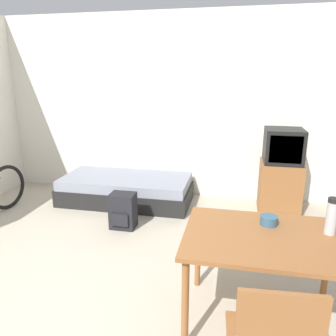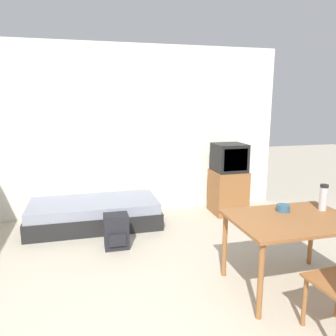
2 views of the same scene
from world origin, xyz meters
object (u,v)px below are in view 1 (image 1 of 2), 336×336
at_px(mate_bowl, 269,220).
at_px(tv, 281,173).
at_px(thermos_flask, 332,214).
at_px(backpack, 123,211).
at_px(daybed, 126,190).
at_px(dining_table, 266,247).

bearing_deg(mate_bowl, tv, 80.60).
distance_m(tv, mate_bowl, 2.06).
distance_m(thermos_flask, backpack, 2.42).
bearing_deg(mate_bowl, daybed, 133.03).
bearing_deg(tv, dining_table, -99.18).
bearing_deg(dining_table, tv, 80.82).
xyz_separation_m(tv, thermos_flask, (0.08, -2.08, 0.32)).
bearing_deg(tv, daybed, -178.23).
height_order(daybed, thermos_flask, thermos_flask).
bearing_deg(thermos_flask, mate_bowl, 171.32).
xyz_separation_m(daybed, dining_table, (1.80, -2.15, 0.45)).
relative_size(daybed, dining_table, 1.62).
xyz_separation_m(tv, mate_bowl, (-0.33, -2.02, 0.20)).
bearing_deg(backpack, daybed, 106.34).
bearing_deg(dining_table, daybed, 129.98).
height_order(dining_table, thermos_flask, thermos_flask).
relative_size(dining_table, backpack, 2.66).
bearing_deg(daybed, dining_table, -50.02).
distance_m(daybed, tv, 2.19).
distance_m(thermos_flask, mate_bowl, 0.43).
distance_m(dining_table, mate_bowl, 0.23).
bearing_deg(mate_bowl, thermos_flask, -8.68).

